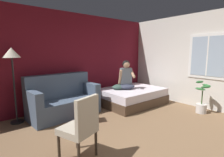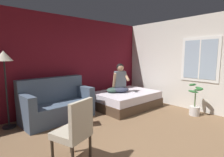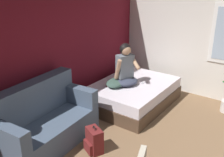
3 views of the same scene
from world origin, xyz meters
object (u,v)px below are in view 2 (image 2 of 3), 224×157
at_px(person_seated, 120,81).
at_px(side_chair, 75,129).
at_px(backpack, 84,117).
at_px(throw_pillow, 113,90).
at_px(floor_lamp, 4,63).
at_px(potted_plant, 195,104).
at_px(couch, 57,104).
at_px(bed, 126,99).
at_px(cell_phone, 133,92).

bearing_deg(person_seated, side_chair, -146.69).
xyz_separation_m(side_chair, backpack, (0.87, 1.15, -0.34)).
height_order(throw_pillow, floor_lamp, floor_lamp).
height_order(throw_pillow, potted_plant, potted_plant).
xyz_separation_m(couch, person_seated, (1.91, -0.30, 0.44)).
bearing_deg(backpack, potted_plant, -28.04).
distance_m(side_chair, person_seated, 3.00).
relative_size(couch, potted_plant, 2.07).
bearing_deg(potted_plant, backpack, 151.96).
height_order(bed, side_chair, side_chair).
distance_m(couch, person_seated, 1.99).
xyz_separation_m(side_chair, potted_plant, (3.47, -0.23, -0.23)).
distance_m(bed, floor_lamp, 3.38).
bearing_deg(side_chair, backpack, 52.92).
distance_m(couch, backpack, 0.86).
bearing_deg(couch, cell_phone, -14.31).
xyz_separation_m(throw_pillow, potted_plant, (1.16, -1.98, -0.25)).
bearing_deg(cell_phone, bed, 34.96).
bearing_deg(floor_lamp, person_seated, -9.92).
xyz_separation_m(couch, backpack, (0.30, -0.79, -0.20)).
xyz_separation_m(backpack, floor_lamp, (-1.33, 1.00, 1.24)).
relative_size(couch, floor_lamp, 1.03).
xyz_separation_m(side_chair, cell_phone, (2.79, 1.38, -0.05)).
relative_size(side_chair, person_seated, 1.12).
height_order(bed, couch, couch).
height_order(backpack, floor_lamp, floor_lamp).
xyz_separation_m(side_chair, throw_pillow, (2.30, 1.75, 0.02)).
height_order(cell_phone, potted_plant, potted_plant).
bearing_deg(side_chair, bed, 30.01).
xyz_separation_m(person_seated, potted_plant, (0.97, -1.86, -0.53)).
height_order(bed, potted_plant, potted_plant).
height_order(bed, person_seated, person_seated).
height_order(backpack, throw_pillow, throw_pillow).
height_order(side_chair, potted_plant, side_chair).
xyz_separation_m(cell_phone, floor_lamp, (-3.24, 0.78, 0.94)).
xyz_separation_m(couch, potted_plant, (2.89, -2.17, -0.09)).
xyz_separation_m(bed, person_seated, (-0.16, 0.11, 0.60)).
distance_m(bed, side_chair, 3.07).
relative_size(bed, throw_pillow, 3.99).
bearing_deg(side_chair, throw_pillow, 37.24).
bearing_deg(couch, throw_pillow, -6.27).
distance_m(throw_pillow, cell_phone, 0.62).
distance_m(couch, throw_pillow, 1.74).
bearing_deg(cell_phone, side_chair, 108.23).
distance_m(bed, cell_phone, 0.32).
relative_size(side_chair, floor_lamp, 0.58).
height_order(couch, floor_lamp, floor_lamp).
distance_m(person_seated, cell_phone, 0.53).
bearing_deg(side_chair, person_seated, 33.31).
relative_size(couch, throw_pillow, 3.66).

